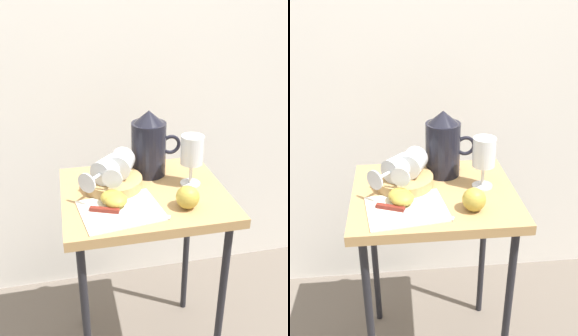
# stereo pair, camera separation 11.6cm
# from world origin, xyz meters

# --- Properties ---
(curtain_drape) EXTENTS (2.40, 0.03, 1.90)m
(curtain_drape) POSITION_xyz_m (0.00, 0.47, 0.95)
(curtain_drape) COLOR silver
(curtain_drape) RESTS_ON ground_plane
(table) EXTENTS (0.50, 0.43, 0.70)m
(table) POSITION_xyz_m (0.00, 0.00, 0.61)
(table) COLOR #AD8451
(table) RESTS_ON ground_plane
(linen_napkin) EXTENTS (0.25, 0.21, 0.00)m
(linen_napkin) POSITION_xyz_m (-0.09, -0.10, 0.70)
(linen_napkin) COLOR silver
(linen_napkin) RESTS_ON table
(basket_tray) EXTENTS (0.18, 0.18, 0.03)m
(basket_tray) POSITION_xyz_m (-0.09, 0.04, 0.71)
(basket_tray) COLOR tan
(basket_tray) RESTS_ON table
(pitcher) EXTENTS (0.17, 0.11, 0.22)m
(pitcher) POSITION_xyz_m (0.04, 0.12, 0.79)
(pitcher) COLOR black
(pitcher) RESTS_ON table
(wine_glass_upright) EXTENTS (0.07, 0.07, 0.16)m
(wine_glass_upright) POSITION_xyz_m (0.15, 0.02, 0.80)
(wine_glass_upright) COLOR silver
(wine_glass_upright) RESTS_ON table
(wine_glass_tipped_near) EXTENTS (0.15, 0.15, 0.07)m
(wine_glass_tipped_near) POSITION_xyz_m (-0.11, 0.03, 0.77)
(wine_glass_tipped_near) COLOR silver
(wine_glass_tipped_near) RESTS_ON basket_tray
(wine_glass_tipped_far) EXTENTS (0.12, 0.16, 0.08)m
(wine_glass_tipped_far) POSITION_xyz_m (-0.06, 0.05, 0.77)
(wine_glass_tipped_far) COLOR silver
(wine_glass_tipped_far) RESTS_ON basket_tray
(apple_half_left) EXTENTS (0.07, 0.07, 0.04)m
(apple_half_left) POSITION_xyz_m (-0.11, -0.05, 0.72)
(apple_half_left) COLOR #B29938
(apple_half_left) RESTS_ON linen_napkin
(apple_half_right) EXTENTS (0.07, 0.07, 0.04)m
(apple_half_right) POSITION_xyz_m (-0.10, -0.07, 0.72)
(apple_half_right) COLOR #B29938
(apple_half_right) RESTS_ON linen_napkin
(apple_whole) EXTENTS (0.07, 0.07, 0.07)m
(apple_whole) POSITION_xyz_m (0.10, -0.12, 0.73)
(apple_whole) COLOR #B29938
(apple_whole) RESTS_ON table
(knife) EXTENTS (0.22, 0.10, 0.01)m
(knife) POSITION_xyz_m (-0.10, -0.11, 0.70)
(knife) COLOR silver
(knife) RESTS_ON linen_napkin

